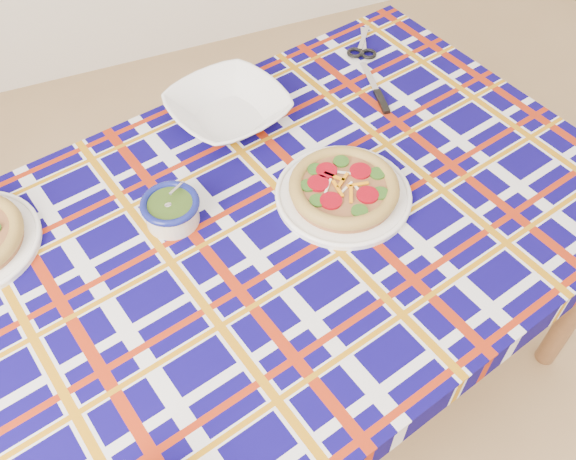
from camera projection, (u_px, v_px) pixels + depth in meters
name	position (u px, v px, depth m)	size (l,w,h in m)	color
floor	(424.00, 445.00, 1.75)	(4.00, 4.00, 0.00)	#9F7D52
dining_table	(273.00, 248.00, 1.38)	(1.67, 1.26, 0.70)	brown
tablecloth	(273.00, 242.00, 1.36)	(1.52, 0.96, 0.10)	#0A0451
main_focaccia_plate	(344.00, 188.00, 1.35)	(0.30, 0.30, 0.06)	#935A34
pesto_bowl	(171.00, 209.00, 1.30)	(0.12, 0.12, 0.07)	#22390F
serving_bowl	(228.00, 109.00, 1.51)	(0.27, 0.27, 0.07)	white
table_knife	(370.00, 78.00, 1.63)	(0.22, 0.02, 0.01)	silver
kitchen_scissors	(364.00, 38.00, 1.73)	(0.17, 0.08, 0.01)	silver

